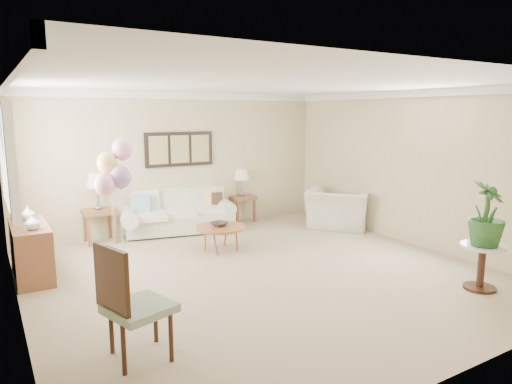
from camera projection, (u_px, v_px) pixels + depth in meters
ground_plane at (262, 274)px, 6.39m from camera, size 6.00×6.00×0.00m
room_shell at (251, 158)px, 6.14m from camera, size 6.04×6.04×2.60m
wall_art_triptych at (180, 149)px, 8.63m from camera, size 1.35×0.06×0.65m
sofa at (178, 215)px, 8.62m from camera, size 2.35×1.21×0.81m
end_table_left at (99, 214)px, 7.88m from camera, size 0.54×0.49×0.59m
end_table_right at (242, 200)px, 9.43m from camera, size 0.50×0.45×0.55m
lamp_left at (97, 181)px, 7.78m from camera, size 0.36×0.36×0.63m
lamp_right at (242, 175)px, 9.35m from camera, size 0.31×0.31×0.55m
coffee_table at (221, 228)px, 7.41m from camera, size 0.81×0.81×0.41m
decor_bowl at (219, 224)px, 7.40m from camera, size 0.33×0.33×0.07m
armchair at (338, 208)px, 8.95m from camera, size 1.53×1.55×0.76m
side_table at (482, 256)px, 5.76m from camera, size 0.54×0.54×0.59m
potted_plant at (487, 214)px, 5.63m from camera, size 0.57×0.57×0.81m
accent_chair at (130, 301)px, 4.06m from camera, size 0.66×0.66×1.08m
credenza at (31, 251)px, 6.19m from camera, size 0.46×1.20×0.74m
vase_white at (32, 222)px, 5.85m from camera, size 0.25×0.25×0.20m
vase_sage at (28, 213)px, 6.36m from camera, size 0.24×0.24×0.20m
balloon_cluster at (114, 169)px, 6.14m from camera, size 0.57×0.44×1.89m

